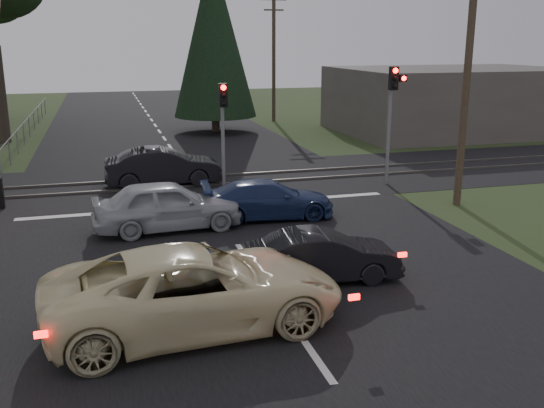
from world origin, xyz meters
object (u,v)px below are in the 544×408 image
object	(u,v)px
utility_pole_near	(468,69)
blue_sedan	(268,199)
utility_pole_far	(211,49)
silver_car	(168,205)
dark_hatchback	(323,256)
dark_car_far	(163,167)
traffic_signal_center	(223,117)
cream_coupe	(196,289)
traffic_signal_right	(393,102)
utility_pole_mid	(274,54)

from	to	relation	value
utility_pole_near	blue_sedan	world-z (taller)	utility_pole_near
utility_pole_far	silver_car	world-z (taller)	utility_pole_far
dark_hatchback	dark_car_far	size ratio (longest dim) A/B	0.81
traffic_signal_center	cream_coupe	bearing A→B (deg)	-104.03
blue_sedan	traffic_signal_right	bearing A→B (deg)	-56.94
utility_pole_mid	blue_sedan	bearing A→B (deg)	-106.26
dark_hatchback	blue_sedan	xyz separation A→B (m)	(0.12, 5.55, 0.02)
traffic_signal_right	blue_sedan	distance (m)	7.33
traffic_signal_center	utility_pole_near	xyz separation A→B (m)	(7.50, -4.68, 1.92)
cream_coupe	utility_pole_far	bearing A→B (deg)	-14.80
utility_pole_mid	silver_car	xyz separation A→B (m)	(-10.24, -24.18, -3.95)
traffic_signal_center	silver_car	xyz separation A→B (m)	(-2.74, -4.86, -2.03)
utility_pole_far	cream_coupe	size ratio (longest dim) A/B	1.50
cream_coupe	traffic_signal_center	bearing A→B (deg)	-18.29
blue_sedan	dark_car_far	world-z (taller)	dark_car_far
blue_sedan	utility_pole_mid	bearing A→B (deg)	-11.80
traffic_signal_center	dark_car_far	xyz separation A→B (m)	(-2.26, 1.16, -2.05)
cream_coupe	dark_hatchback	bearing A→B (deg)	-67.90
utility_pole_mid	cream_coupe	bearing A→B (deg)	-108.57
utility_pole_near	blue_sedan	size ratio (longest dim) A/B	2.07
utility_pole_far	blue_sedan	world-z (taller)	utility_pole_far
utility_pole_near	cream_coupe	bearing A→B (deg)	-146.10
traffic_signal_center	utility_pole_near	bearing A→B (deg)	-31.95
traffic_signal_right	traffic_signal_center	xyz separation A→B (m)	(-6.55, 1.20, -0.51)
traffic_signal_right	utility_pole_near	distance (m)	3.87
dark_car_far	utility_pole_far	bearing A→B (deg)	-12.39
utility_pole_near	utility_pole_mid	xyz separation A→B (m)	(0.00, 24.00, 0.00)
dark_hatchback	blue_sedan	bearing A→B (deg)	4.45
utility_pole_mid	dark_hatchback	xyz separation A→B (m)	(-7.06, -29.34, -4.11)
traffic_signal_right	cream_coupe	world-z (taller)	traffic_signal_right
silver_car	dark_car_far	size ratio (longest dim) A/B	0.99
traffic_signal_center	dark_car_far	size ratio (longest dim) A/B	0.89
traffic_signal_right	dark_car_far	bearing A→B (deg)	164.99
dark_hatchback	dark_car_far	bearing A→B (deg)	19.32
utility_pole_near	dark_hatchback	distance (m)	9.76
utility_pole_near	traffic_signal_center	bearing A→B (deg)	148.05
silver_car	blue_sedan	xyz separation A→B (m)	(3.31, 0.39, -0.14)
cream_coupe	dark_hatchback	distance (m)	3.75
utility_pole_far	dark_car_far	bearing A→B (deg)	-102.75
cream_coupe	utility_pole_near	bearing A→B (deg)	-60.37
traffic_signal_right	traffic_signal_center	size ratio (longest dim) A/B	1.15
traffic_signal_right	cream_coupe	size ratio (longest dim) A/B	0.78
traffic_signal_right	utility_pole_near	xyz separation A→B (m)	(0.95, -3.47, 1.41)
traffic_signal_center	dark_hatchback	bearing A→B (deg)	-87.49
blue_sedan	utility_pole_far	bearing A→B (deg)	-3.63
dark_hatchback	blue_sedan	distance (m)	5.55
utility_pole_mid	dark_car_far	size ratio (longest dim) A/B	1.96
dark_hatchback	dark_car_far	distance (m)	11.50
cream_coupe	blue_sedan	xyz separation A→B (m)	(3.48, 7.21, -0.21)
traffic_signal_right	dark_car_far	distance (m)	9.47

